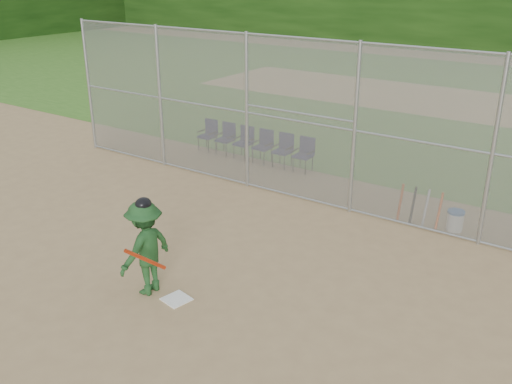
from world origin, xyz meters
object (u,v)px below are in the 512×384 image
Objects in this scene: home_plate at (177,299)px; batter_at_plate at (145,247)px; chair_0 at (207,136)px; water_cooler at (455,220)px.

batter_at_plate reaches higher than home_plate.
home_plate is at bearing 6.15° from batter_at_plate.
batter_at_plate is at bearing -173.85° from home_plate.
home_plate is 0.23× the size of batter_at_plate.
water_cooler is at bearing -10.08° from chair_0.
water_cooler is 0.49× the size of chair_0.
home_plate is 6.47m from water_cooler.
water_cooler is (3.81, 5.69, -0.65)m from batter_at_plate.
chair_0 is (-5.03, 7.08, 0.47)m from home_plate.
batter_at_plate reaches higher than chair_0.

